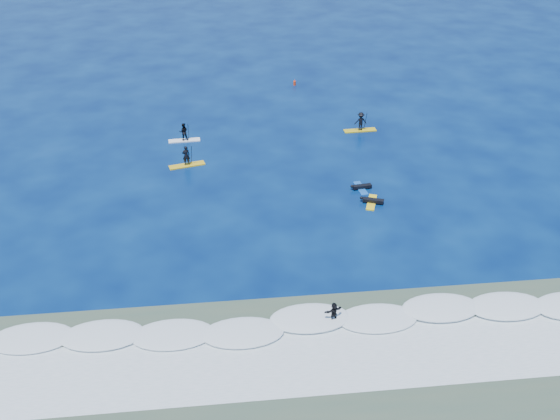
{
  "coord_description": "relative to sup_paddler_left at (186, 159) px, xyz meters",
  "views": [
    {
      "loc": [
        -3.69,
        -37.3,
        25.04
      ],
      "look_at": [
        0.46,
        1.78,
        0.6
      ],
      "focal_mm": 40.0,
      "sensor_mm": 36.0,
      "label": 1
    }
  ],
  "objects": [
    {
      "name": "breaking_wave",
      "position": [
        6.63,
        -20.75,
        -0.67
      ],
      "size": [
        40.0,
        6.0,
        0.3
      ],
      "primitive_type": "cube",
      "color": "white",
      "rests_on": "ground"
    },
    {
      "name": "sup_paddler_right",
      "position": [
        16.33,
        5.46,
        0.18
      ],
      "size": [
        3.14,
        0.94,
        2.18
      ],
      "rotation": [
        0.0,
        0.0,
        0.05
      ],
      "color": "gold",
      "rests_on": "ground"
    },
    {
      "name": "prone_paddler_near",
      "position": [
        14.38,
        -7.74,
        -0.51
      ],
      "size": [
        1.83,
        2.42,
        0.49
      ],
      "rotation": [
        0.0,
        0.0,
        1.23
      ],
      "color": "yellow",
      "rests_on": "ground"
    },
    {
      "name": "marker_buoy",
      "position": [
        11.63,
        18.24,
        -0.36
      ],
      "size": [
        0.3,
        0.3,
        0.72
      ],
      "rotation": [
        0.0,
        0.0,
        -0.11
      ],
      "color": "#EC3E14",
      "rests_on": "ground"
    },
    {
      "name": "sup_paddler_center",
      "position": [
        -0.34,
        4.99,
        0.09
      ],
      "size": [
        2.93,
        0.89,
        2.03
      ],
      "rotation": [
        0.0,
        0.0,
        0.06
      ],
      "color": "white",
      "rests_on": "ground"
    },
    {
      "name": "ground",
      "position": [
        6.63,
        -10.75,
        -0.67
      ],
      "size": [
        160.0,
        160.0,
        0.0
      ],
      "primitive_type": "plane",
      "color": "#031444",
      "rests_on": "ground"
    },
    {
      "name": "prone_paddler_far",
      "position": [
        14.01,
        -5.51,
        -0.52
      ],
      "size": [
        1.77,
        2.26,
        0.46
      ],
      "rotation": [
        0.0,
        0.0,
        1.68
      ],
      "color": "blue",
      "rests_on": "ground"
    },
    {
      "name": "sup_paddler_left",
      "position": [
        0.0,
        0.0,
        0.0
      ],
      "size": [
        3.16,
        1.47,
        2.15
      ],
      "rotation": [
        0.0,
        0.0,
        0.24
      ],
      "color": "gold",
      "rests_on": "ground"
    },
    {
      "name": "shallow_water",
      "position": [
        6.63,
        -24.75,
        -0.67
      ],
      "size": [
        90.0,
        13.0,
        0.01
      ],
      "primitive_type": "cube",
      "color": "#3E5443",
      "rests_on": "ground"
    },
    {
      "name": "wave_surfer",
      "position": [
        8.98,
        -20.89,
        0.09
      ],
      "size": [
        1.9,
        1.08,
        1.33
      ],
      "rotation": [
        0.0,
        0.0,
        0.34
      ],
      "color": "white",
      "rests_on": "breaking_wave"
    },
    {
      "name": "whitewater",
      "position": [
        6.63,
        -23.75,
        -0.67
      ],
      "size": [
        34.0,
        5.0,
        0.02
      ],
      "primitive_type": "cube",
      "color": "silver",
      "rests_on": "ground"
    }
  ]
}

